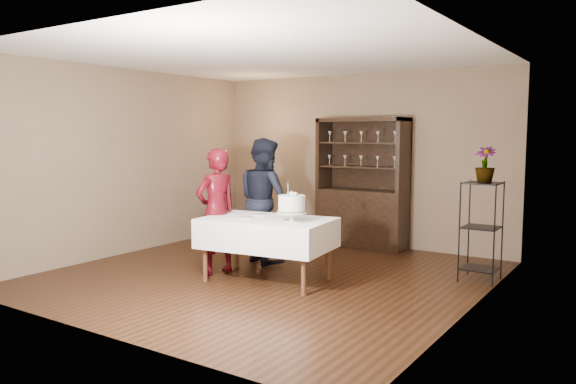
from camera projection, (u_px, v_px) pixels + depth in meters
name	position (u px, v px, depth m)	size (l,w,h in m)	color
floor	(267.00, 275.00, 7.01)	(5.00, 5.00, 0.00)	black
ceiling	(266.00, 55.00, 6.72)	(5.00, 5.00, 0.00)	white
back_wall	(358.00, 159.00, 8.94)	(5.00, 0.02, 2.70)	brown
wall_left	(129.00, 162.00, 8.24)	(0.02, 5.00, 2.70)	brown
wall_right	(474.00, 176.00, 5.49)	(0.02, 5.00, 2.70)	brown
china_hutch	(362.00, 205.00, 8.70)	(1.40, 0.48, 2.00)	black
plant_etagere	(481.00, 227.00, 6.68)	(0.42, 0.42, 1.20)	black
cake_table	(267.00, 233.00, 6.69)	(1.62, 1.11, 0.76)	silver
woman	(216.00, 211.00, 7.03)	(0.58, 0.38, 1.58)	#37050C
man	(265.00, 200.00, 7.68)	(0.83, 0.65, 1.71)	black
cake	(292.00, 205.00, 6.42)	(0.35, 0.35, 0.48)	silver
plate_near	(246.00, 218.00, 6.68)	(0.18, 0.18, 0.01)	silver
plate_far	(260.00, 215.00, 6.90)	(0.16, 0.16, 0.01)	silver
potted_plant	(485.00, 165.00, 6.63)	(0.24, 0.24, 0.42)	#4E7537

